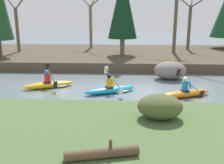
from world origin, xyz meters
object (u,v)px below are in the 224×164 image
Objects in this scene: kayaker_trailing at (51,84)px; driftwood_log at (102,153)px; boulder_midstream at (170,70)px; kayaker_lead at (186,92)px; kayaker_middle at (112,89)px.

kayaker_trailing is 8.99m from driftwood_log.
kayaker_trailing reaches higher than boulder_midstream.
kayaker_trailing is at bearing 147.00° from kayaker_lead.
boulder_midstream is (3.39, 3.04, 0.35)m from kayaker_middle.
kayaker_lead is at bearing -86.67° from boulder_midstream.
boulder_midstream is (-0.20, 3.51, 0.33)m from kayaker_lead.
kayaker_middle is at bearing -138.14° from boulder_midstream.
kayaker_middle is (-3.59, 0.47, -0.02)m from kayaker_lead.
boulder_midstream is 10.98m from driftwood_log.
kayaker_middle is 1.38× the size of boulder_midstream.
kayaker_middle is 7.48m from driftwood_log.
driftwood_log is (3.54, -8.24, 0.68)m from kayaker_trailing.
driftwood_log is at bearing -93.76° from kayaker_trailing.
kayaker_lead and kayaker_middle have the same top height.
boulder_midstream is at bearing 70.61° from kayaker_lead.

